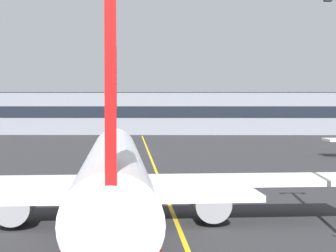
% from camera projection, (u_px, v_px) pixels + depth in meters
% --- Properties ---
extents(taxiway_centreline, '(14.51, 179.46, 0.01)m').
position_uv_depth(taxiway_centreline, '(164.00, 191.00, 52.82)').
color(taxiway_centreline, yellow).
rests_on(taxiway_centreline, ground).
extents(airliner_foreground, '(32.32, 41.52, 11.65)m').
position_uv_depth(airliner_foreground, '(114.00, 172.00, 38.31)').
color(airliner_foreground, white).
rests_on(airliner_foreground, ground).
extents(safety_cone_by_nose_gear, '(0.44, 0.44, 0.55)m').
position_uv_depth(safety_cone_by_nose_gear, '(148.00, 185.00, 55.06)').
color(safety_cone_by_nose_gear, orange).
rests_on(safety_cone_by_nose_gear, ground).
extents(terminal_building, '(137.18, 12.40, 10.98)m').
position_uv_depth(terminal_building, '(181.00, 112.00, 152.59)').
color(terminal_building, gray).
rests_on(terminal_building, ground).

